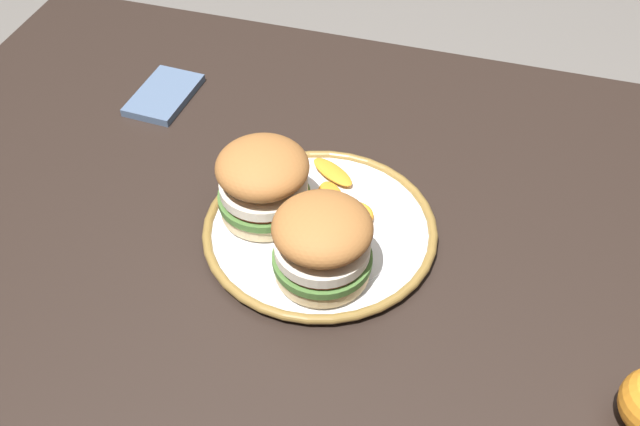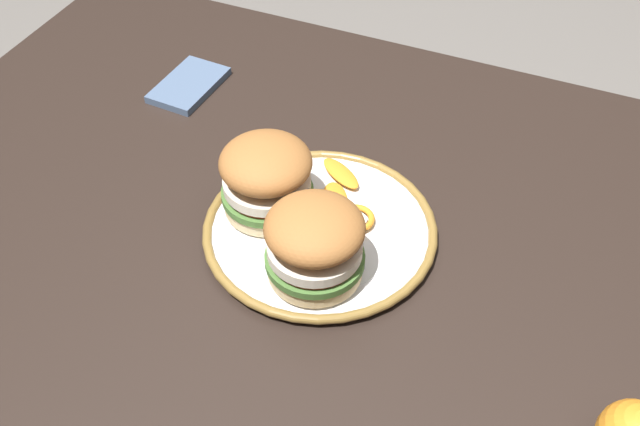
% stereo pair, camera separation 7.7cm
% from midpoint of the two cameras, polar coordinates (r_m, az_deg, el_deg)
% --- Properties ---
extents(dining_table, '(1.36, 0.95, 0.78)m').
position_cam_midpoint_polar(dining_table, '(1.03, 3.85, -6.62)').
color(dining_table, black).
rests_on(dining_table, ground).
extents(dinner_plate, '(0.30, 0.30, 0.02)m').
position_cam_midpoint_polar(dinner_plate, '(0.96, 2.29, -1.38)').
color(dinner_plate, white).
rests_on(dinner_plate, dining_table).
extents(sandwich_half_left, '(0.16, 0.16, 0.10)m').
position_cam_midpoint_polar(sandwich_half_left, '(0.87, 2.13, -2.30)').
color(sandwich_half_left, beige).
rests_on(sandwich_half_left, dinner_plate).
extents(sandwich_half_right, '(0.16, 0.16, 0.10)m').
position_cam_midpoint_polar(sandwich_half_right, '(0.95, -1.71, 2.63)').
color(sandwich_half_right, beige).
rests_on(sandwich_half_right, dinner_plate).
extents(orange_peel_curled, '(0.07, 0.07, 0.01)m').
position_cam_midpoint_polar(orange_peel_curled, '(0.96, 5.25, -0.59)').
color(orange_peel_curled, orange).
rests_on(orange_peel_curled, dinner_plate).
extents(orange_peel_strip_long, '(0.08, 0.06, 0.01)m').
position_cam_midpoint_polar(orange_peel_strip_long, '(1.02, 3.73, 2.91)').
color(orange_peel_strip_long, orange).
rests_on(orange_peel_strip_long, dinner_plate).
extents(orange_peel_strip_short, '(0.06, 0.08, 0.01)m').
position_cam_midpoint_polar(orange_peel_strip_short, '(0.99, 3.37, 0.89)').
color(orange_peel_strip_short, orange).
rests_on(orange_peel_strip_short, dinner_plate).
extents(folded_napkin, '(0.09, 0.13, 0.01)m').
position_cam_midpoint_polar(folded_napkin, '(1.22, -7.99, 9.41)').
color(folded_napkin, slate).
rests_on(folded_napkin, dining_table).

